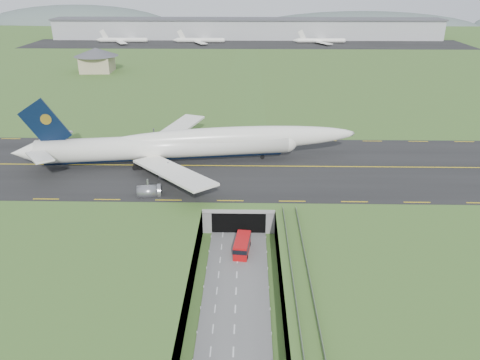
{
  "coord_description": "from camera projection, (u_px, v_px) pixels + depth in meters",
  "views": [
    {
      "loc": [
        2.12,
        -82.66,
        53.13
      ],
      "look_at": [
        0.05,
        20.0,
        7.77
      ],
      "focal_mm": 35.0,
      "sensor_mm": 36.0,
      "label": 1
    }
  ],
  "objects": [
    {
      "name": "taxiway",
      "position": [
        241.0,
        166.0,
        124.82
      ],
      "size": [
        800.0,
        44.0,
        0.18
      ],
      "primitive_type": "cube",
      "color": "black",
      "rests_on": "airfield_deck"
    },
    {
      "name": "guideway",
      "position": [
        301.0,
        289.0,
        77.28
      ],
      "size": [
        3.0,
        53.0,
        7.05
      ],
      "color": "#A8A8A3",
      "rests_on": "ground"
    },
    {
      "name": "ground",
      "position": [
        238.0,
        253.0,
        97.11
      ],
      "size": [
        900.0,
        900.0,
        0.0
      ],
      "primitive_type": "plane",
      "color": "#476327",
      "rests_on": "ground"
    },
    {
      "name": "tunnel_portal",
      "position": [
        239.0,
        203.0,
        111.04
      ],
      "size": [
        17.0,
        22.3,
        6.0
      ],
      "color": "gray",
      "rests_on": "ground"
    },
    {
      "name": "service_building",
      "position": [
        97.0,
        58.0,
        242.48
      ],
      "size": [
        23.55,
        23.55,
        12.27
      ],
      "rotation": [
        0.0,
        0.0,
        0.05
      ],
      "color": "tan",
      "rests_on": "ground"
    },
    {
      "name": "airfield_deck",
      "position": [
        238.0,
        241.0,
        95.89
      ],
      "size": [
        800.0,
        800.0,
        6.0
      ],
      "primitive_type": "cube",
      "color": "gray",
      "rests_on": "ground"
    },
    {
      "name": "shuttle_tram",
      "position": [
        242.0,
        245.0,
        96.61
      ],
      "size": [
        3.72,
        7.94,
        3.13
      ],
      "rotation": [
        0.0,
        0.0,
        -0.11
      ],
      "color": "#B60C0E",
      "rests_on": "ground"
    },
    {
      "name": "trench_road",
      "position": [
        237.0,
        274.0,
        90.21
      ],
      "size": [
        12.0,
        75.0,
        0.2
      ],
      "primitive_type": "cube",
      "color": "slate",
      "rests_on": "ground"
    },
    {
      "name": "jumbo_jet",
      "position": [
        190.0,
        145.0,
        125.04
      ],
      "size": [
        91.46,
        58.88,
        19.7
      ],
      "rotation": [
        0.0,
        0.0,
        0.15
      ],
      "color": "white",
      "rests_on": "ground"
    },
    {
      "name": "distant_hills",
      "position": [
        309.0,
        33.0,
        490.78
      ],
      "size": [
        700.0,
        91.0,
        60.0
      ],
      "color": "#51615F",
      "rests_on": "ground"
    },
    {
      "name": "cargo_terminal",
      "position": [
        247.0,
        29.0,
        365.29
      ],
      "size": [
        320.0,
        67.0,
        15.6
      ],
      "color": "#B2B2B2",
      "rests_on": "ground"
    }
  ]
}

